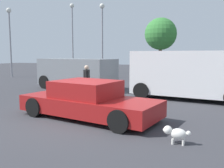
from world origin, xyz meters
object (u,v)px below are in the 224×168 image
Objects in this scene: sedan_foreground at (88,101)px; light_post_mid at (102,28)px; pedestrian at (87,79)px; light_post_far at (72,27)px; suv_dark at (77,72)px; van_white at (189,73)px; light_post_near at (10,30)px; dog at (176,133)px.

light_post_mid is at bearing 122.17° from sedan_foreground.
light_post_far is at bearing 105.54° from pedestrian.
suv_dark is 7.98m from light_post_mid.
suv_dark is at bearing -2.58° from van_white.
light_post_near is 0.86× the size of light_post_far.
light_post_far is (3.45, 4.99, 0.59)m from light_post_near.
sedan_foreground is 3.34m from dog.
suv_dark reaches higher than dog.
light_post_mid is at bearing 18.34° from light_post_near.
suv_dark reaches higher than pedestrian.
pedestrian reaches higher than dog.
light_post_far is (-6.00, 9.44, 3.80)m from suv_dark.
van_white is 17.17m from light_post_near.
light_post_mid is at bearing 92.08° from pedestrian.
sedan_foreground is at bearing -37.63° from light_post_near.
sedan_foreground is at bearing -79.56° from pedestrian.
light_post_far reaches higher than light_post_mid.
suv_dark is 11.82m from light_post_far.
sedan_foreground is 0.80× the size of light_post_near.
dog is at bearing 143.54° from suv_dark.
sedan_foreground is at bearing 66.65° from van_white.
sedan_foreground is 0.93× the size of van_white.
suv_dark is at bearing 110.74° from pedestrian.
pedestrian is 0.22× the size of light_post_far.
light_post_near is at bearing -15.53° from suv_dark.
light_post_mid is (-1.54, 7.07, 3.36)m from suv_dark.
suv_dark is 0.81× the size of light_post_near.
van_white is 16.70m from light_post_far.
pedestrian is 0.25× the size of light_post_near.
light_post_near reaches higher than suv_dark.
dog is 0.12× the size of van_white.
van_white is 0.86× the size of light_post_near.
dog is at bearing -35.40° from light_post_near.
light_post_mid is (-3.57, 9.57, 3.43)m from pedestrian.
dog is at bearing -59.35° from light_post_mid.
van_white is at bearing -39.61° from light_post_far.
sedan_foreground is at bearing 133.23° from suv_dark.
pedestrian is at bearing -31.15° from light_post_near.
light_post_far is (-12.57, 10.40, 3.59)m from van_white.
light_post_far reaches higher than van_white.
dog is 9.98m from suv_dark.
dog is at bearing -52.17° from light_post_far.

